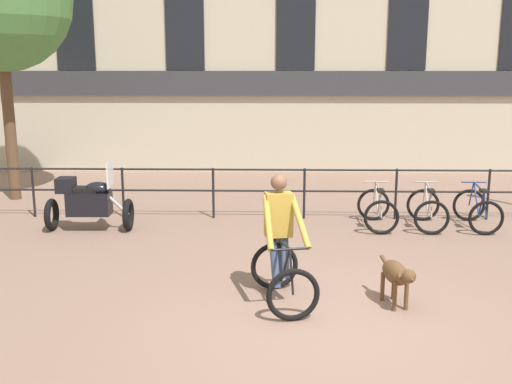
# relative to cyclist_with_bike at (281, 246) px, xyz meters

# --- Properties ---
(ground_plane) EXTENTS (60.00, 60.00, 0.00)m
(ground_plane) POSITION_rel_cyclist_with_bike_xyz_m (0.55, -0.78, -0.76)
(ground_plane) COLOR #846656
(canal_railing) EXTENTS (15.05, 0.05, 1.05)m
(canal_railing) POSITION_rel_cyclist_with_bike_xyz_m (0.55, 4.42, -0.05)
(canal_railing) COLOR black
(canal_railing) RESTS_ON ground_plane
(cyclist_with_bike) EXTENTS (0.90, 1.28, 1.70)m
(cyclist_with_bike) POSITION_rel_cyclist_with_bike_xyz_m (0.00, 0.00, 0.00)
(cyclist_with_bike) COLOR black
(cyclist_with_bike) RESTS_ON ground_plane
(dog) EXTENTS (0.39, 0.93, 0.62)m
(dog) POSITION_rel_cyclist_with_bike_xyz_m (1.51, -0.18, -0.32)
(dog) COLOR brown
(dog) RESTS_ON ground_plane
(parked_motorcycle) EXTENTS (1.60, 0.65, 1.35)m
(parked_motorcycle) POSITION_rel_cyclist_with_bike_xyz_m (-3.61, 3.40, -0.20)
(parked_motorcycle) COLOR black
(parked_motorcycle) RESTS_ON ground_plane
(parked_bicycle_near_lamp) EXTENTS (0.69, 1.13, 0.86)m
(parked_bicycle_near_lamp) POSITION_rel_cyclist_with_bike_xyz_m (1.94, 3.76, -0.41)
(parked_bicycle_near_lamp) COLOR black
(parked_bicycle_near_lamp) RESTS_ON ground_plane
(parked_bicycle_mid_left) EXTENTS (0.76, 1.17, 0.86)m
(parked_bicycle_mid_left) POSITION_rel_cyclist_with_bike_xyz_m (2.91, 3.76, -0.41)
(parked_bicycle_mid_left) COLOR black
(parked_bicycle_mid_left) RESTS_ON ground_plane
(parked_bicycle_mid_right) EXTENTS (0.68, 1.12, 0.86)m
(parked_bicycle_mid_right) POSITION_rel_cyclist_with_bike_xyz_m (3.88, 3.76, -0.41)
(parked_bicycle_mid_right) COLOR black
(parked_bicycle_mid_right) RESTS_ON ground_plane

